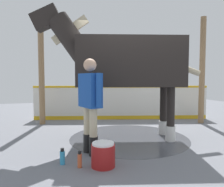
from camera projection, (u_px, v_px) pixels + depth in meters
ground_plane at (137, 137)px, 4.79m from camera, size 16.00×16.00×0.02m
wet_patch at (129, 138)px, 4.68m from camera, size 2.56×2.56×0.00m
barrier_wall at (121, 104)px, 6.81m from camera, size 5.27×1.67×1.07m
roof_post_near at (41, 70)px, 6.01m from camera, size 0.16×0.16×3.05m
roof_post_far at (202, 71)px, 6.19m from camera, size 0.16×0.16×3.05m
horse at (123, 64)px, 4.57m from camera, size 3.50×1.59×2.81m
handler at (90, 100)px, 3.61m from camera, size 0.33×0.64×1.62m
wash_bucket at (103, 155)px, 3.12m from camera, size 0.35×0.35×0.36m
bottle_shampoo at (62, 157)px, 3.21m from camera, size 0.07×0.07×0.24m
bottle_spray at (80, 160)px, 3.09m from camera, size 0.06×0.06×0.24m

